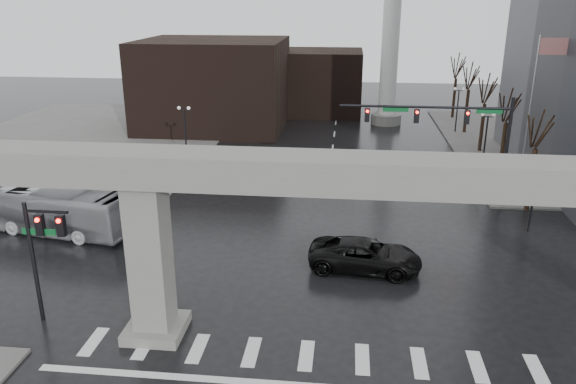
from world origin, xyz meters
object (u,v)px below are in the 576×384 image
city_bus (50,210)px  far_car (260,166)px  pickup_truck (365,255)px  signal_mast_arm (454,127)px

city_bus → far_car: city_bus is taller
pickup_truck → city_bus: (-20.24, 3.13, 0.67)m
city_bus → far_car: 18.04m
far_car → pickup_truck: bearing=-51.3°
signal_mast_arm → city_bus: (-26.57, -8.26, -4.29)m
pickup_truck → far_car: pickup_truck is taller
city_bus → pickup_truck: bearing=-87.5°
pickup_truck → signal_mast_arm: bearing=-23.2°
signal_mast_arm → pickup_truck: size_ratio=1.92×
far_car → city_bus: bearing=-118.4°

